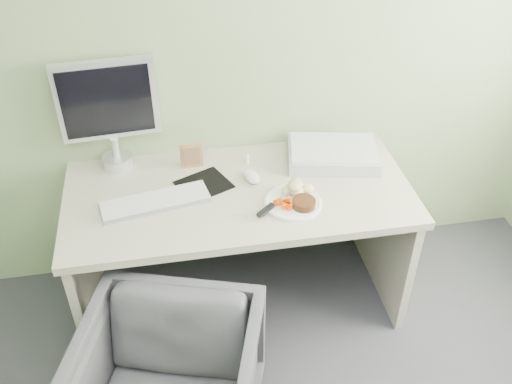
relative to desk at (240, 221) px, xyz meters
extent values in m
plane|color=gray|center=(0.00, 0.38, 0.80)|extent=(3.50, 0.00, 3.50)
cube|color=#B9B19B|center=(0.00, 0.00, 0.16)|extent=(1.60, 0.75, 0.04)
cube|color=#BBAF9F|center=(-0.76, 0.00, -0.20)|extent=(0.04, 0.70, 0.69)
cube|color=#BBAF9F|center=(0.76, 0.00, -0.20)|extent=(0.04, 0.70, 0.69)
cylinder|color=white|center=(0.22, -0.14, 0.19)|extent=(0.26, 0.26, 0.01)
cylinder|color=black|center=(0.26, -0.18, 0.21)|extent=(0.14, 0.14, 0.03)
ellipsoid|color=tan|center=(0.25, -0.08, 0.23)|extent=(0.14, 0.13, 0.07)
cube|color=#FF4D05|center=(0.17, -0.17, 0.22)|extent=(0.08, 0.08, 0.04)
cube|color=silver|center=(0.19, -0.11, 0.21)|extent=(0.13, 0.12, 0.01)
cube|color=black|center=(0.09, -0.19, 0.21)|extent=(0.09, 0.08, 0.02)
cube|color=black|center=(-0.16, 0.07, 0.18)|extent=(0.29, 0.28, 0.00)
cube|color=white|center=(-0.38, -0.04, 0.20)|extent=(0.50, 0.23, 0.02)
ellipsoid|color=white|center=(0.07, 0.07, 0.20)|extent=(0.10, 0.13, 0.04)
cube|color=#987447|center=(-0.19, 0.23, 0.25)|extent=(0.11, 0.01, 0.13)
cylinder|color=white|center=(0.07, 0.21, 0.21)|extent=(0.02, 0.02, 0.05)
cone|color=#9CBFF9|center=(0.07, 0.21, 0.24)|extent=(0.02, 0.02, 0.02)
cube|color=#A4A7AB|center=(0.50, 0.16, 0.22)|extent=(0.49, 0.37, 0.07)
cylinder|color=silver|center=(-0.55, 0.29, 0.21)|extent=(0.14, 0.14, 0.06)
cylinder|color=silver|center=(-0.55, 0.29, 0.29)|extent=(0.04, 0.04, 0.10)
cube|color=silver|center=(-0.55, 0.32, 0.54)|extent=(0.46, 0.07, 0.38)
cube|color=black|center=(-0.55, 0.30, 0.54)|extent=(0.40, 0.04, 0.33)
camera|label=1|loc=(-0.29, -2.07, 1.78)|focal=40.00mm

